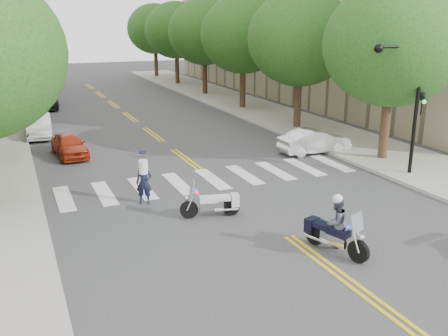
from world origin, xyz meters
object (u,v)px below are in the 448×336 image
convertible (314,141)px  motorcycle_parked (215,203)px  officer_standing (144,183)px  motorcycle_police (334,226)px

convertible → motorcycle_parked: bearing=127.1°
motorcycle_parked → officer_standing: officer_standing is taller
motorcycle_police → motorcycle_parked: (-2.16, 3.98, -0.34)m
officer_standing → convertible: size_ratio=0.43×
officer_standing → convertible: 10.61m
motorcycle_parked → officer_standing: size_ratio=1.29×
motorcycle_police → officer_standing: (-4.11, 6.22, -0.00)m
officer_standing → convertible: (9.94, 3.72, -0.19)m
motorcycle_parked → convertible: size_ratio=0.55×
motorcycle_parked → convertible: bearing=-41.4°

